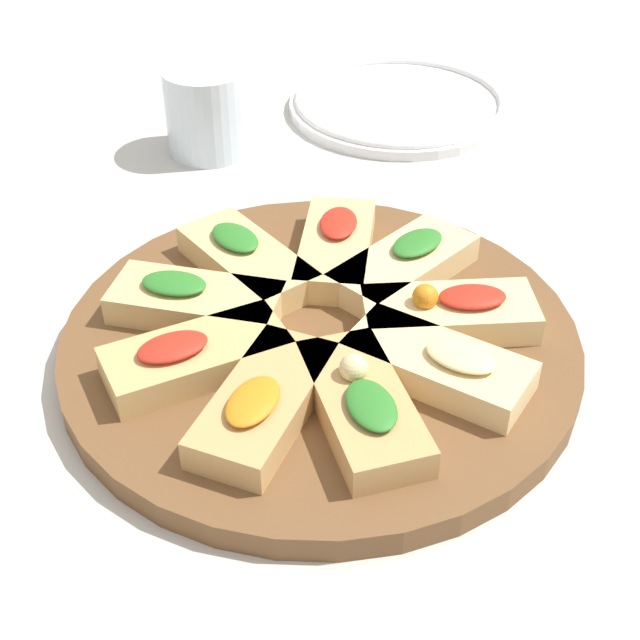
{
  "coord_description": "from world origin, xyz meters",
  "views": [
    {
      "loc": [
        0.47,
        0.06,
        0.4
      ],
      "look_at": [
        0.0,
        0.0,
        0.03
      ],
      "focal_mm": 50.0,
      "sensor_mm": 36.0,
      "label": 1
    }
  ],
  "objects": [
    {
      "name": "water_glass",
      "position": [
        -0.29,
        -0.15,
        0.04
      ],
      "size": [
        0.08,
        0.08,
        0.08
      ],
      "primitive_type": "cylinder",
      "color": "silver",
      "rests_on": "ground_plane"
    },
    {
      "name": "focaccia_slice_3",
      "position": [
        -0.09,
        -0.0,
        0.03
      ],
      "size": [
        0.12,
        0.05,
        0.03
      ],
      "color": "#DBB775",
      "rests_on": "serving_board"
    },
    {
      "name": "focaccia_slice_2",
      "position": [
        -0.07,
        0.05,
        0.03
      ],
      "size": [
        0.12,
        0.11,
        0.03
      ],
      "color": "#E5C689",
      "rests_on": "serving_board"
    },
    {
      "name": "focaccia_slice_0",
      "position": [
        0.04,
        0.08,
        0.03
      ],
      "size": [
        0.09,
        0.13,
        0.03
      ],
      "color": "#E5C689",
      "rests_on": "serving_board"
    },
    {
      "name": "focaccia_slice_6",
      "position": [
        0.05,
        -0.07,
        0.03
      ],
      "size": [
        0.11,
        0.12,
        0.03
      ],
      "color": "tan",
      "rests_on": "serving_board"
    },
    {
      "name": "focaccia_slice_5",
      "position": [
        -0.01,
        -0.09,
        0.03
      ],
      "size": [
        0.06,
        0.12,
        0.03
      ],
      "color": "#DBB775",
      "rests_on": "serving_board"
    },
    {
      "name": "plate_left",
      "position": [
        -0.4,
        0.03,
        0.01
      ],
      "size": [
        0.23,
        0.23,
        0.02
      ],
      "color": "white",
      "rests_on": "ground_plane"
    },
    {
      "name": "ground_plane",
      "position": [
        0.0,
        0.0,
        0.0
      ],
      "size": [
        3.0,
        3.0,
        0.0
      ],
      "primitive_type": "plane",
      "color": "beige"
    },
    {
      "name": "serving_board",
      "position": [
        0.0,
        0.0,
        0.01
      ],
      "size": [
        0.35,
        0.35,
        0.02
      ],
      "primitive_type": "cylinder",
      "color": "brown",
      "rests_on": "ground_plane"
    },
    {
      "name": "focaccia_slice_8",
      "position": [
        0.08,
        0.04,
        0.03
      ],
      "size": [
        0.13,
        0.09,
        0.04
      ],
      "color": "tan",
      "rests_on": "serving_board"
    },
    {
      "name": "focaccia_slice_1",
      "position": [
        -0.02,
        0.09,
        0.03
      ],
      "size": [
        0.07,
        0.12,
        0.04
      ],
      "color": "#E5C689",
      "rests_on": "serving_board"
    },
    {
      "name": "focaccia_slice_7",
      "position": [
        0.09,
        -0.02,
        0.03
      ],
      "size": [
        0.13,
        0.08,
        0.03
      ],
      "color": "tan",
      "rests_on": "serving_board"
    },
    {
      "name": "focaccia_slice_4",
      "position": [
        -0.06,
        -0.06,
        0.03
      ],
      "size": [
        0.12,
        0.12,
        0.03
      ],
      "color": "#DBB775",
      "rests_on": "serving_board"
    }
  ]
}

